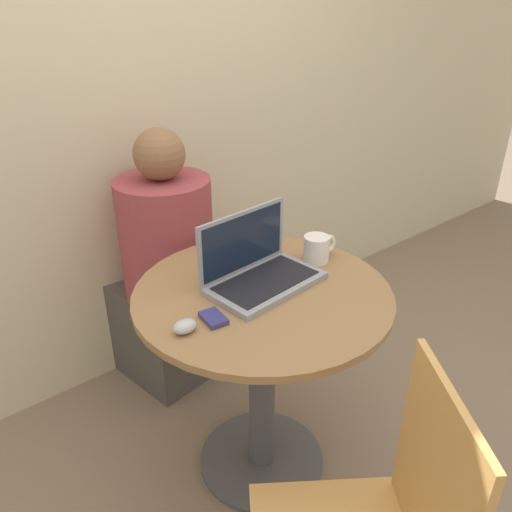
% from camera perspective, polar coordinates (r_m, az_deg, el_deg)
% --- Properties ---
extents(ground_plane, '(12.00, 12.00, 0.00)m').
position_cam_1_polar(ground_plane, '(2.11, 0.63, -22.28)').
color(ground_plane, '#7F6B56').
extents(back_wall, '(7.00, 0.05, 2.60)m').
position_cam_1_polar(back_wall, '(2.17, -15.44, 18.12)').
color(back_wall, beige).
rests_on(back_wall, ground_plane).
extents(round_table, '(0.84, 0.84, 0.77)m').
position_cam_1_polar(round_table, '(1.73, 0.73, -10.18)').
color(round_table, '#4C4C51').
rests_on(round_table, ground_plane).
extents(laptop, '(0.40, 0.26, 0.23)m').
position_cam_1_polar(laptop, '(1.63, 0.23, -1.46)').
color(laptop, gray).
rests_on(laptop, round_table).
extents(cell_phone, '(0.07, 0.09, 0.02)m').
position_cam_1_polar(cell_phone, '(1.46, -4.90, -7.09)').
color(cell_phone, navy).
rests_on(cell_phone, round_table).
extents(computer_mouse, '(0.07, 0.05, 0.04)m').
position_cam_1_polar(computer_mouse, '(1.42, -8.13, -7.97)').
color(computer_mouse, '#B2B2B7').
rests_on(computer_mouse, round_table).
extents(coffee_cup, '(0.14, 0.09, 0.09)m').
position_cam_1_polar(coffee_cup, '(1.78, 7.03, 0.87)').
color(coffee_cup, white).
rests_on(coffee_cup, round_table).
extents(person_seated, '(0.45, 0.62, 1.18)m').
position_cam_1_polar(person_seated, '(2.27, -10.80, -2.97)').
color(person_seated, '#4C4742').
rests_on(person_seated, ground_plane).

